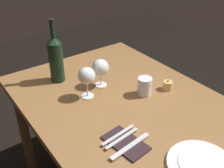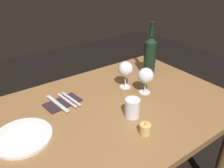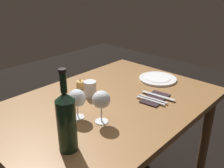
# 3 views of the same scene
# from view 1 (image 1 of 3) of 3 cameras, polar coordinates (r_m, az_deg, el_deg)

# --- Properties ---
(dining_table) EXTENTS (1.30, 0.90, 0.74)m
(dining_table) POSITION_cam_1_polar(r_m,az_deg,el_deg) (1.41, 3.27, -7.20)
(dining_table) COLOR olive
(dining_table) RESTS_ON ground
(wine_glass_left) EXTENTS (0.09, 0.09, 0.16)m
(wine_glass_left) POSITION_cam_1_polar(r_m,az_deg,el_deg) (1.46, -2.42, 3.36)
(wine_glass_left) COLOR white
(wine_glass_left) RESTS_ON dining_table
(wine_glass_right) EXTENTS (0.09, 0.09, 0.17)m
(wine_glass_right) POSITION_cam_1_polar(r_m,az_deg,el_deg) (1.36, -5.32, 1.63)
(wine_glass_right) COLOR white
(wine_glass_right) RESTS_ON dining_table
(wine_bottle) EXTENTS (0.08, 0.08, 0.36)m
(wine_bottle) POSITION_cam_1_polar(r_m,az_deg,el_deg) (1.52, -11.65, 5.31)
(wine_bottle) COLOR black
(wine_bottle) RESTS_ON dining_table
(water_tumbler) EXTENTS (0.07, 0.07, 0.10)m
(water_tumbler) POSITION_cam_1_polar(r_m,az_deg,el_deg) (1.42, 6.79, -0.68)
(water_tumbler) COLOR white
(water_tumbler) RESTS_ON dining_table
(votive_candle) EXTENTS (0.05, 0.05, 0.07)m
(votive_candle) POSITION_cam_1_polar(r_m,az_deg,el_deg) (1.49, 11.52, -0.33)
(votive_candle) COLOR #DBB266
(votive_candle) RESTS_ON dining_table
(dinner_plate) EXTENTS (0.26, 0.26, 0.02)m
(dinner_plate) POSITION_cam_1_polar(r_m,az_deg,el_deg) (1.10, 18.16, -15.78)
(dinner_plate) COLOR white
(dinner_plate) RESTS_ON dining_table
(folded_napkin) EXTENTS (0.20, 0.13, 0.01)m
(folded_napkin) POSITION_cam_1_polar(r_m,az_deg,el_deg) (1.14, 2.85, -12.16)
(folded_napkin) COLOR #2D1E23
(folded_napkin) RESTS_ON dining_table
(fork_inner) EXTENTS (0.04, 0.18, 0.00)m
(fork_inner) POSITION_cam_1_polar(r_m,az_deg,el_deg) (1.15, 2.08, -11.24)
(fork_inner) COLOR silver
(fork_inner) RESTS_ON folded_napkin
(fork_outer) EXTENTS (0.04, 0.18, 0.00)m
(fork_outer) POSITION_cam_1_polar(r_m,az_deg,el_deg) (1.17, 1.31, -10.57)
(fork_outer) COLOR silver
(fork_outer) RESTS_ON folded_napkin
(table_knife) EXTENTS (0.04, 0.21, 0.00)m
(table_knife) POSITION_cam_1_polar(r_m,az_deg,el_deg) (1.12, 3.83, -12.77)
(table_knife) COLOR silver
(table_knife) RESTS_ON folded_napkin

